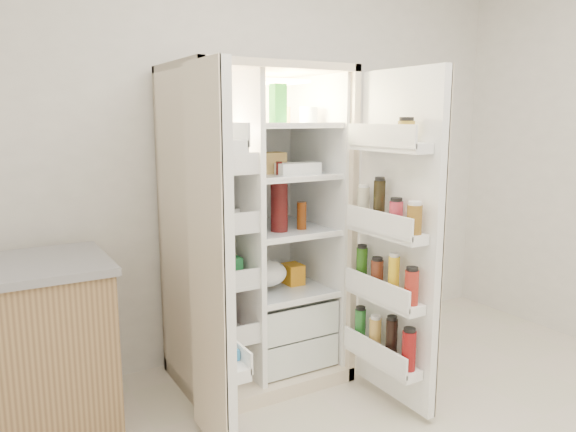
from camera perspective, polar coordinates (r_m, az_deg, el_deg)
wall_back at (r=3.50m, az=-3.81°, el=7.44°), size 4.00×0.02×2.70m
refrigerator at (r=3.20m, az=-3.52°, el=-3.77°), size 0.92×0.70×1.80m
freezer_door at (r=2.43m, az=-8.00°, el=-4.85°), size 0.15×0.40×1.72m
fridge_door at (r=2.87m, az=11.21°, el=-3.05°), size 0.17×0.58×1.72m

